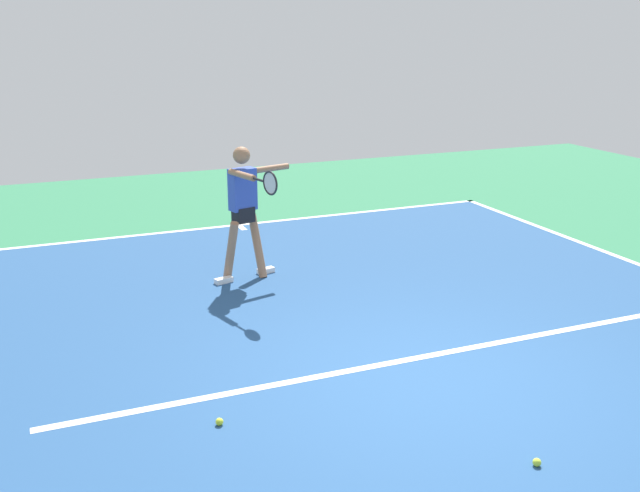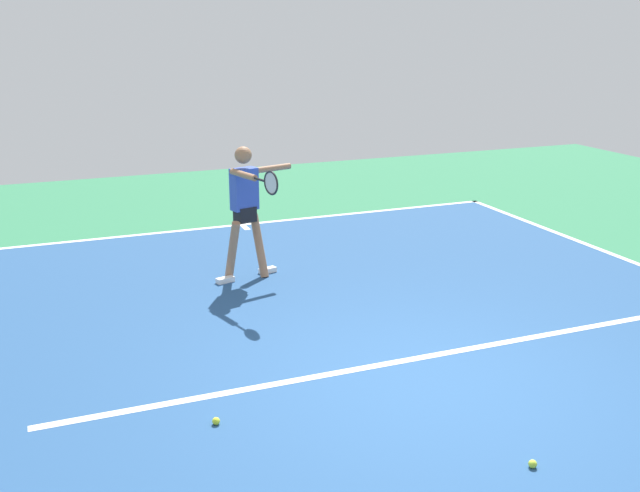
% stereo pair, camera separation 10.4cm
% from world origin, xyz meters
% --- Properties ---
extents(ground_plane, '(22.42, 22.42, 0.00)m').
position_xyz_m(ground_plane, '(0.00, 0.00, 0.00)').
color(ground_plane, '#2D754C').
extents(court_surface, '(9.33, 12.54, 0.00)m').
position_xyz_m(court_surface, '(0.00, 0.00, 0.00)').
color(court_surface, navy).
rests_on(court_surface, ground_plane).
extents(court_line_baseline_near, '(9.33, 0.10, 0.01)m').
position_xyz_m(court_line_baseline_near, '(0.00, -6.22, 0.00)').
color(court_line_baseline_near, white).
rests_on(court_line_baseline_near, ground_plane).
extents(court_line_service, '(7.00, 0.10, 0.01)m').
position_xyz_m(court_line_service, '(0.00, -0.50, 0.00)').
color(court_line_service, white).
rests_on(court_line_service, ground_plane).
extents(court_line_centre_mark, '(0.10, 0.30, 0.01)m').
position_xyz_m(court_line_centre_mark, '(0.00, -6.02, 0.00)').
color(court_line_centre_mark, white).
rests_on(court_line_centre_mark, ground_plane).
extents(tennis_player, '(1.15, 1.30, 1.78)m').
position_xyz_m(tennis_player, '(0.68, -3.53, 1.02)').
color(tennis_player, '#9E7051').
rests_on(tennis_player, ground_plane).
extents(tennis_ball_near_service_line, '(0.07, 0.07, 0.07)m').
position_xyz_m(tennis_ball_near_service_line, '(-0.09, 1.53, 0.03)').
color(tennis_ball_near_service_line, '#C6E53D').
rests_on(tennis_ball_near_service_line, ground_plane).
extents(tennis_ball_by_baseline, '(0.07, 0.07, 0.07)m').
position_xyz_m(tennis_ball_by_baseline, '(2.01, 0.01, 0.03)').
color(tennis_ball_by_baseline, '#CCE033').
rests_on(tennis_ball_by_baseline, ground_plane).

